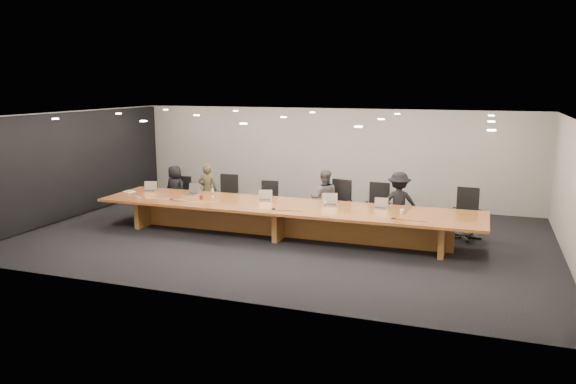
{
  "coord_description": "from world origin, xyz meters",
  "views": [
    {
      "loc": [
        4.34,
        -11.91,
        3.52
      ],
      "look_at": [
        0.0,
        0.3,
        1.0
      ],
      "focal_mm": 35.0,
      "sensor_mm": 36.0,
      "label": 1
    }
  ],
  "objects_px": {
    "person_c": "(324,198)",
    "person_d": "(399,203)",
    "water_bottle": "(212,193)",
    "paper_cup_near": "(325,203)",
    "amber_mug": "(201,197)",
    "paper_cup_far": "(402,211)",
    "chair_far_left": "(181,195)",
    "laptop_a": "(150,186)",
    "laptop_b": "(191,189)",
    "av_box": "(137,197)",
    "laptop_c": "(265,195)",
    "chair_far_right": "(466,213)",
    "chair_mid_left": "(267,201)",
    "laptop_e": "(380,203)",
    "person_a": "(175,190)",
    "conference_table": "(284,215)",
    "chair_right": "(376,207)",
    "chair_left": "(226,197)",
    "mic_right": "(393,218)",
    "mic_left": "(171,199)",
    "laptop_d": "(330,200)",
    "person_b": "(208,190)",
    "chair_mid_right": "(338,204)"
  },
  "relations": [
    {
      "from": "person_d",
      "to": "paper_cup_near",
      "type": "relative_size",
      "value": 17.32
    },
    {
      "from": "water_bottle",
      "to": "laptop_b",
      "type": "bearing_deg",
      "value": 164.19
    },
    {
      "from": "laptop_a",
      "to": "chair_far_right",
      "type": "bearing_deg",
      "value": -12.21
    },
    {
      "from": "person_d",
      "to": "laptop_a",
      "type": "bearing_deg",
      "value": -5.73
    },
    {
      "from": "amber_mug",
      "to": "laptop_b",
      "type": "bearing_deg",
      "value": 137.16
    },
    {
      "from": "paper_cup_near",
      "to": "paper_cup_far",
      "type": "distance_m",
      "value": 1.83
    },
    {
      "from": "av_box",
      "to": "laptop_c",
      "type": "bearing_deg",
      "value": 26.65
    },
    {
      "from": "chair_mid_right",
      "to": "mic_left",
      "type": "distance_m",
      "value": 4.06
    },
    {
      "from": "chair_left",
      "to": "laptop_b",
      "type": "bearing_deg",
      "value": -130.51
    },
    {
      "from": "chair_mid_left",
      "to": "chair_right",
      "type": "relative_size",
      "value": 0.9
    },
    {
      "from": "amber_mug",
      "to": "paper_cup_far",
      "type": "relative_size",
      "value": 1.07
    },
    {
      "from": "chair_right",
      "to": "laptop_c",
      "type": "bearing_deg",
      "value": -154.84
    },
    {
      "from": "person_c",
      "to": "person_d",
      "type": "distance_m",
      "value": 1.85
    },
    {
      "from": "chair_left",
      "to": "chair_right",
      "type": "relative_size",
      "value": 1.0
    },
    {
      "from": "chair_mid_right",
      "to": "water_bottle",
      "type": "relative_size",
      "value": 5.76
    },
    {
      "from": "chair_mid_left",
      "to": "laptop_e",
      "type": "distance_m",
      "value": 3.18
    },
    {
      "from": "chair_mid_right",
      "to": "person_c",
      "type": "bearing_deg",
      "value": -169.75
    },
    {
      "from": "person_b",
      "to": "person_a",
      "type": "bearing_deg",
      "value": -8.84
    },
    {
      "from": "conference_table",
      "to": "chair_right",
      "type": "distance_m",
      "value": 2.29
    },
    {
      "from": "person_a",
      "to": "paper_cup_far",
      "type": "relative_size",
      "value": 13.74
    },
    {
      "from": "chair_mid_right",
      "to": "mic_left",
      "type": "height_order",
      "value": "chair_mid_right"
    },
    {
      "from": "amber_mug",
      "to": "paper_cup_near",
      "type": "xyz_separation_m",
      "value": [
        2.99,
        0.41,
        -0.01
      ]
    },
    {
      "from": "chair_right",
      "to": "laptop_d",
      "type": "xyz_separation_m",
      "value": [
        -0.9,
        -0.95,
        0.3
      ]
    },
    {
      "from": "conference_table",
      "to": "chair_right",
      "type": "height_order",
      "value": "chair_right"
    },
    {
      "from": "paper_cup_near",
      "to": "laptop_c",
      "type": "bearing_deg",
      "value": -179.32
    },
    {
      "from": "laptop_d",
      "to": "av_box",
      "type": "distance_m",
      "value": 4.79
    },
    {
      "from": "laptop_b",
      "to": "person_d",
      "type": "bearing_deg",
      "value": 17.72
    },
    {
      "from": "laptop_a",
      "to": "av_box",
      "type": "relative_size",
      "value": 1.74
    },
    {
      "from": "person_d",
      "to": "laptop_c",
      "type": "xyz_separation_m",
      "value": [
        -3.06,
        -0.83,
        0.13
      ]
    },
    {
      "from": "chair_far_left",
      "to": "laptop_a",
      "type": "xyz_separation_m",
      "value": [
        -0.41,
        -0.9,
        0.37
      ]
    },
    {
      "from": "paper_cup_near",
      "to": "av_box",
      "type": "bearing_deg",
      "value": -171.08
    },
    {
      "from": "chair_right",
      "to": "person_d",
      "type": "distance_m",
      "value": 0.57
    },
    {
      "from": "laptop_b",
      "to": "amber_mug",
      "type": "relative_size",
      "value": 3.39
    },
    {
      "from": "chair_far_left",
      "to": "chair_left",
      "type": "bearing_deg",
      "value": -12.83
    },
    {
      "from": "chair_mid_right",
      "to": "paper_cup_far",
      "type": "relative_size",
      "value": 12.41
    },
    {
      "from": "person_d",
      "to": "laptop_b",
      "type": "height_order",
      "value": "person_d"
    },
    {
      "from": "water_bottle",
      "to": "paper_cup_near",
      "type": "relative_size",
      "value": 2.43
    },
    {
      "from": "chair_mid_left",
      "to": "amber_mug",
      "type": "relative_size",
      "value": 10.27
    },
    {
      "from": "laptop_a",
      "to": "laptop_d",
      "type": "height_order",
      "value": "laptop_d"
    },
    {
      "from": "water_bottle",
      "to": "laptop_c",
      "type": "bearing_deg",
      "value": 3.57
    },
    {
      "from": "water_bottle",
      "to": "paper_cup_near",
      "type": "bearing_deg",
      "value": 2.06
    },
    {
      "from": "person_d",
      "to": "paper_cup_near",
      "type": "distance_m",
      "value": 1.77
    },
    {
      "from": "paper_cup_far",
      "to": "av_box",
      "type": "relative_size",
      "value": 0.51
    },
    {
      "from": "chair_far_left",
      "to": "person_a",
      "type": "relative_size",
      "value": 0.77
    },
    {
      "from": "person_a",
      "to": "mic_right",
      "type": "relative_size",
      "value": 12.13
    },
    {
      "from": "paper_cup_far",
      "to": "mic_left",
      "type": "height_order",
      "value": "paper_cup_far"
    },
    {
      "from": "water_bottle",
      "to": "amber_mug",
      "type": "relative_size",
      "value": 2.02
    },
    {
      "from": "chair_mid_left",
      "to": "laptop_a",
      "type": "xyz_separation_m",
      "value": [
        -2.99,
        -0.79,
        0.35
      ]
    },
    {
      "from": "chair_right",
      "to": "person_d",
      "type": "relative_size",
      "value": 0.79
    },
    {
      "from": "person_a",
      "to": "laptop_c",
      "type": "distance_m",
      "value": 3.16
    }
  ]
}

